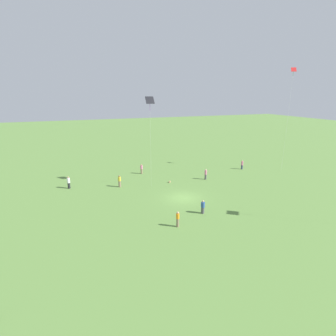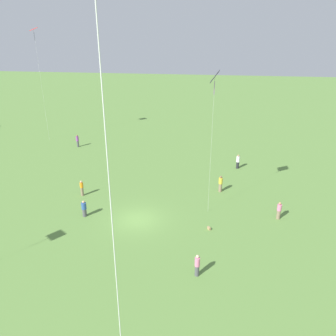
{
  "view_description": "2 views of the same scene",
  "coord_description": "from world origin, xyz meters",
  "px_view_note": "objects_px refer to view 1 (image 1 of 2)",
  "views": [
    {
      "loc": [
        13.84,
        30.1,
        13.62
      ],
      "look_at": [
        0.87,
        -3.56,
        3.38
      ],
      "focal_mm": 28.0,
      "sensor_mm": 36.0,
      "label": 1
    },
    {
      "loc": [
        -25.59,
        -7.01,
        15.98
      ],
      "look_at": [
        3.51,
        -2.28,
        3.94
      ],
      "focal_mm": 35.0,
      "sensor_mm": 36.0,
      "label": 2
    }
  ],
  "objects_px": {
    "kite_3": "(293,77)",
    "person_2": "(178,219)",
    "person_4": "(120,181)",
    "person_6": "(203,207)",
    "person_3": "(242,165)",
    "kite_0": "(150,103)",
    "person_7": "(206,174)",
    "person_5": "(69,183)",
    "person_1": "(141,169)",
    "picnic_bag_0": "(170,182)"
  },
  "relations": [
    {
      "from": "person_6",
      "to": "kite_3",
      "type": "height_order",
      "value": "kite_3"
    },
    {
      "from": "person_3",
      "to": "person_4",
      "type": "relative_size",
      "value": 0.92
    },
    {
      "from": "kite_0",
      "to": "person_2",
      "type": "bearing_deg",
      "value": -49.88
    },
    {
      "from": "person_5",
      "to": "person_7",
      "type": "relative_size",
      "value": 1.06
    },
    {
      "from": "person_1",
      "to": "kite_3",
      "type": "distance_m",
      "value": 30.24
    },
    {
      "from": "person_3",
      "to": "person_6",
      "type": "xyz_separation_m",
      "value": [
        15.9,
        14.1,
        -0.05
      ]
    },
    {
      "from": "person_4",
      "to": "kite_0",
      "type": "distance_m",
      "value": 12.48
    },
    {
      "from": "person_3",
      "to": "picnic_bag_0",
      "type": "relative_size",
      "value": 4.43
    },
    {
      "from": "person_3",
      "to": "kite_0",
      "type": "height_order",
      "value": "kite_0"
    },
    {
      "from": "person_3",
      "to": "person_5",
      "type": "relative_size",
      "value": 0.92
    },
    {
      "from": "person_7",
      "to": "kite_0",
      "type": "distance_m",
      "value": 14.82
    },
    {
      "from": "person_3",
      "to": "picnic_bag_0",
      "type": "distance_m",
      "value": 15.67
    },
    {
      "from": "person_6",
      "to": "person_7",
      "type": "distance_m",
      "value": 12.94
    },
    {
      "from": "person_5",
      "to": "kite_3",
      "type": "relative_size",
      "value": 0.1
    },
    {
      "from": "person_3",
      "to": "kite_0",
      "type": "relative_size",
      "value": 0.13
    },
    {
      "from": "person_7",
      "to": "person_1",
      "type": "bearing_deg",
      "value": -158.82
    },
    {
      "from": "person_5",
      "to": "person_6",
      "type": "relative_size",
      "value": 1.13
    },
    {
      "from": "person_3",
      "to": "person_4",
      "type": "height_order",
      "value": "person_4"
    },
    {
      "from": "person_2",
      "to": "person_3",
      "type": "height_order",
      "value": "person_2"
    },
    {
      "from": "person_4",
      "to": "picnic_bag_0",
      "type": "distance_m",
      "value": 7.89
    },
    {
      "from": "person_6",
      "to": "person_7",
      "type": "bearing_deg",
      "value": -73.69
    },
    {
      "from": "person_4",
      "to": "person_6",
      "type": "height_order",
      "value": "person_4"
    },
    {
      "from": "person_3",
      "to": "kite_0",
      "type": "bearing_deg",
      "value": -120.93
    },
    {
      "from": "person_3",
      "to": "person_6",
      "type": "height_order",
      "value": "person_3"
    },
    {
      "from": "person_6",
      "to": "kite_0",
      "type": "relative_size",
      "value": 0.12
    },
    {
      "from": "person_2",
      "to": "person_7",
      "type": "height_order",
      "value": "person_7"
    },
    {
      "from": "person_6",
      "to": "kite_3",
      "type": "xyz_separation_m",
      "value": [
        -22.51,
        -11.05,
        15.64
      ]
    },
    {
      "from": "person_2",
      "to": "picnic_bag_0",
      "type": "height_order",
      "value": "person_2"
    },
    {
      "from": "person_7",
      "to": "person_2",
      "type": "bearing_deg",
      "value": -70.42
    },
    {
      "from": "person_7",
      "to": "person_5",
      "type": "bearing_deg",
      "value": -130.97
    },
    {
      "from": "person_3",
      "to": "kite_3",
      "type": "height_order",
      "value": "kite_3"
    },
    {
      "from": "person_3",
      "to": "person_5",
      "type": "xyz_separation_m",
      "value": [
        30.47,
        -0.6,
        0.06
      ]
    },
    {
      "from": "person_6",
      "to": "kite_0",
      "type": "xyz_separation_m",
      "value": [
        2.72,
        -11.49,
        11.64
      ]
    },
    {
      "from": "kite_0",
      "to": "kite_3",
      "type": "relative_size",
      "value": 0.74
    },
    {
      "from": "person_4",
      "to": "person_6",
      "type": "relative_size",
      "value": 1.13
    },
    {
      "from": "person_1",
      "to": "person_5",
      "type": "xyz_separation_m",
      "value": [
        12.12,
        3.33,
        0.06
      ]
    },
    {
      "from": "person_1",
      "to": "person_7",
      "type": "bearing_deg",
      "value": 34.22
    },
    {
      "from": "person_6",
      "to": "picnic_bag_0",
      "type": "relative_size",
      "value": 4.25
    },
    {
      "from": "person_1",
      "to": "person_5",
      "type": "relative_size",
      "value": 0.94
    },
    {
      "from": "person_2",
      "to": "person_3",
      "type": "bearing_deg",
      "value": -56.85
    },
    {
      "from": "person_7",
      "to": "kite_3",
      "type": "height_order",
      "value": "kite_3"
    },
    {
      "from": "person_3",
      "to": "person_5",
      "type": "distance_m",
      "value": 30.48
    },
    {
      "from": "person_2",
      "to": "person_4",
      "type": "xyz_separation_m",
      "value": [
        3.35,
        -14.53,
        0.04
      ]
    },
    {
      "from": "person_4",
      "to": "kite_0",
      "type": "xyz_separation_m",
      "value": [
        -4.67,
        1.11,
        11.52
      ]
    },
    {
      "from": "person_2",
      "to": "person_4",
      "type": "relative_size",
      "value": 0.94
    },
    {
      "from": "kite_3",
      "to": "person_4",
      "type": "bearing_deg",
      "value": -107.64
    },
    {
      "from": "person_5",
      "to": "person_7",
      "type": "height_order",
      "value": "person_5"
    },
    {
      "from": "kite_3",
      "to": "person_2",
      "type": "bearing_deg",
      "value": -78.61
    },
    {
      "from": "kite_3",
      "to": "person_3",
      "type": "bearing_deg",
      "value": -129.46
    },
    {
      "from": "kite_0",
      "to": "kite_3",
      "type": "height_order",
      "value": "kite_3"
    }
  ]
}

